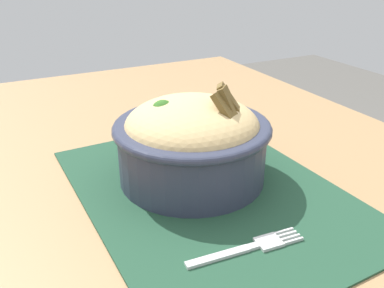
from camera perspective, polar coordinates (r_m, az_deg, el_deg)
table at (r=0.55m, az=1.30°, el=-14.90°), size 1.36×0.86×0.73m
placemat at (r=0.54m, az=2.40°, el=-6.52°), size 0.42×0.32×0.00m
bowl at (r=0.54m, az=0.00°, el=0.70°), size 0.25×0.25×0.13m
fork at (r=0.45m, az=8.10°, el=-13.95°), size 0.02×0.13×0.00m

